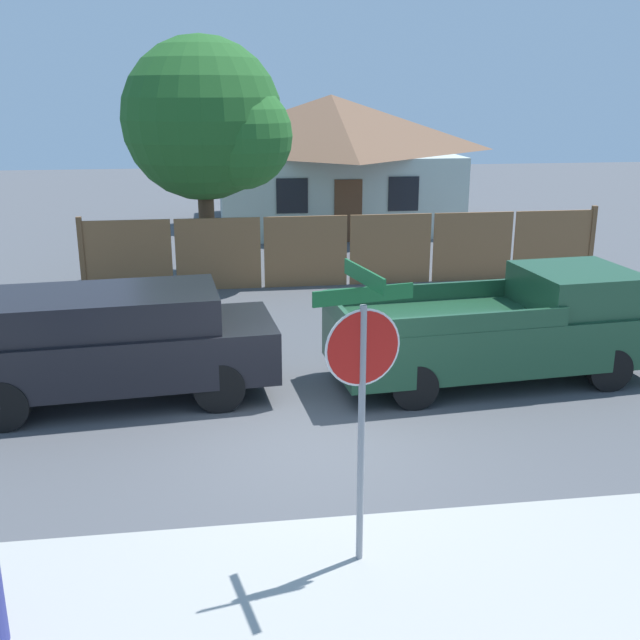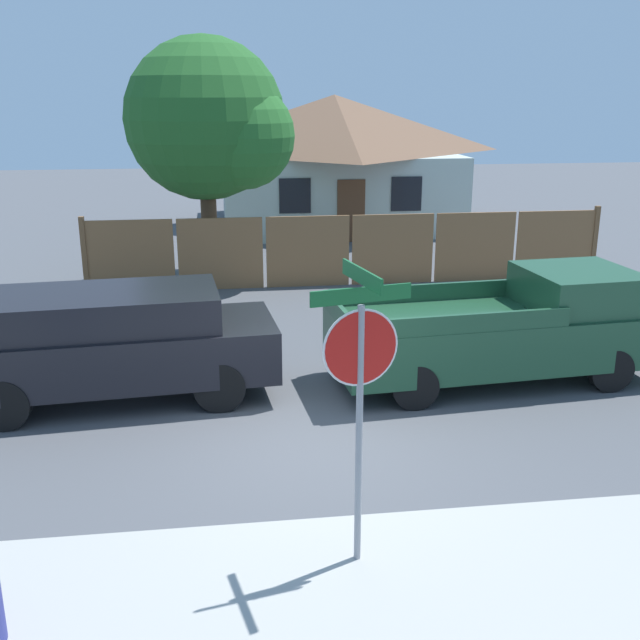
{
  "view_description": "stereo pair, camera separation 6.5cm",
  "coord_description": "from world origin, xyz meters",
  "px_view_note": "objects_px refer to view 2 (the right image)",
  "views": [
    {
      "loc": [
        -1.29,
        -9.41,
        4.64
      ],
      "look_at": [
        0.11,
        0.47,
        1.6
      ],
      "focal_mm": 42.0,
      "sensor_mm": 36.0,
      "label": 1
    },
    {
      "loc": [
        -1.22,
        -9.42,
        4.64
      ],
      "look_at": [
        0.11,
        0.47,
        1.6
      ],
      "focal_mm": 42.0,
      "sensor_mm": 36.0,
      "label": 2
    }
  ],
  "objects_px": {
    "orange_pickup": "(507,329)",
    "oak_tree": "(213,123)",
    "house": "(334,158)",
    "stop_sign": "(360,368)",
    "red_suv": "(112,341)"
  },
  "relations": [
    {
      "from": "orange_pickup",
      "to": "oak_tree",
      "type": "bearing_deg",
      "value": 116.75
    },
    {
      "from": "house",
      "to": "stop_sign",
      "type": "bearing_deg",
      "value": -97.99
    },
    {
      "from": "house",
      "to": "oak_tree",
      "type": "height_order",
      "value": "oak_tree"
    },
    {
      "from": "house",
      "to": "stop_sign",
      "type": "xyz_separation_m",
      "value": [
        -2.9,
        -20.63,
        -0.26
      ]
    },
    {
      "from": "house",
      "to": "stop_sign",
      "type": "distance_m",
      "value": 20.83
    },
    {
      "from": "house",
      "to": "orange_pickup",
      "type": "xyz_separation_m",
      "value": [
        0.48,
        -15.92,
        -1.49
      ]
    },
    {
      "from": "orange_pickup",
      "to": "stop_sign",
      "type": "relative_size",
      "value": 1.78
    },
    {
      "from": "red_suv",
      "to": "orange_pickup",
      "type": "height_order",
      "value": "orange_pickup"
    },
    {
      "from": "orange_pickup",
      "to": "stop_sign",
      "type": "distance_m",
      "value": 5.92
    },
    {
      "from": "house",
      "to": "stop_sign",
      "type": "height_order",
      "value": "house"
    },
    {
      "from": "orange_pickup",
      "to": "stop_sign",
      "type": "bearing_deg",
      "value": -130.45
    },
    {
      "from": "red_suv",
      "to": "stop_sign",
      "type": "xyz_separation_m",
      "value": [
        3.02,
        -4.68,
        1.14
      ]
    },
    {
      "from": "house",
      "to": "orange_pickup",
      "type": "relative_size",
      "value": 1.57
    },
    {
      "from": "stop_sign",
      "to": "oak_tree",
      "type": "bearing_deg",
      "value": 84.16
    },
    {
      "from": "oak_tree",
      "to": "orange_pickup",
      "type": "xyz_separation_m",
      "value": [
        4.74,
        -7.73,
        -3.04
      ]
    }
  ]
}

